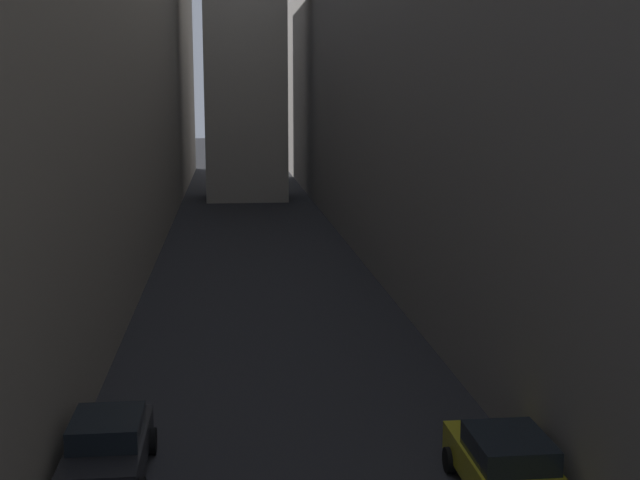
# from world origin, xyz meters

# --- Properties ---
(ground_plane) EXTENTS (264.00, 264.00, 0.00)m
(ground_plane) POSITION_xyz_m (0.00, 48.00, 0.00)
(ground_plane) COLOR #232326
(building_block_left) EXTENTS (12.19, 108.00, 23.41)m
(building_block_left) POSITION_xyz_m (-11.59, 50.00, 11.70)
(building_block_left) COLOR gray
(building_block_left) RESTS_ON ground
(building_block_right) EXTENTS (11.84, 108.00, 23.08)m
(building_block_right) POSITION_xyz_m (11.42, 50.00, 11.54)
(building_block_right) COLOR slate
(building_block_right) RESTS_ON ground
(parked_car_left_third) EXTENTS (1.92, 4.09, 1.55)m
(parked_car_left_third) POSITION_xyz_m (-4.40, 19.13, 0.80)
(parked_car_left_third) COLOR black
(parked_car_left_third) RESTS_ON ground
(parked_car_right_third) EXTENTS (1.97, 4.36, 1.53)m
(parked_car_right_third) POSITION_xyz_m (4.40, 17.20, 0.78)
(parked_car_right_third) COLOR #A59919
(parked_car_right_third) RESTS_ON ground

